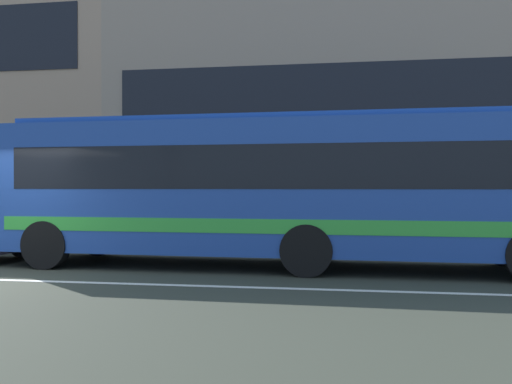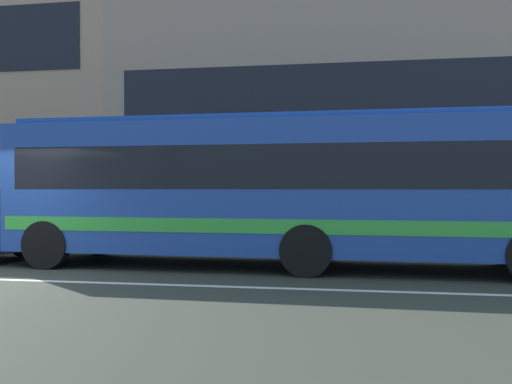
% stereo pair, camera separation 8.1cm
% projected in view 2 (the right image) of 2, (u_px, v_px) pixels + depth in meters
% --- Properties ---
extents(apartment_block_right, '(21.70, 11.27, 9.12)m').
position_uv_depth(apartment_block_right, '(382.00, 124.00, 26.16)').
color(apartment_block_right, tan).
rests_on(apartment_block_right, ground_plane).
extents(transit_bus, '(11.51, 2.96, 3.15)m').
position_uv_depth(transit_bus, '(279.00, 185.00, 12.20)').
color(transit_bus, '#214598').
rests_on(transit_bus, ground_plane).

